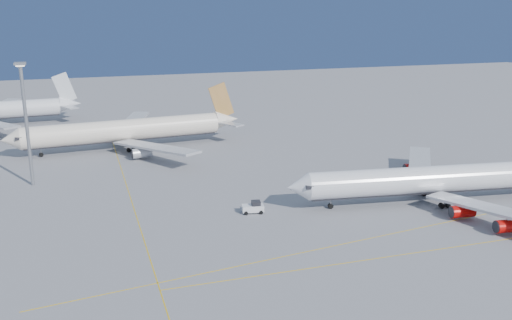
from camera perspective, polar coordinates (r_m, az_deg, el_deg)
name	(u,v)px	position (r m, az deg, el deg)	size (l,w,h in m)	color
ground	(358,226)	(111.47, 10.20, -6.48)	(500.00, 500.00, 0.00)	slate
taxiway_lines	(275,223)	(111.26, 1.90, -6.27)	(118.86, 140.00, 0.02)	#DFAD0C
airliner_virgin	(439,180)	(127.27, 17.83, -1.87)	(66.15, 59.02, 16.32)	white
airliner_etihad	(129,130)	(170.08, -12.59, 2.94)	(68.68, 63.15, 17.92)	#F2E4CE
pushback_tug	(253,207)	(115.91, -0.26, -4.76)	(4.65, 3.24, 2.46)	white
light_mast	(25,114)	(139.50, -22.06, 4.26)	(2.46, 2.46, 28.50)	gray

